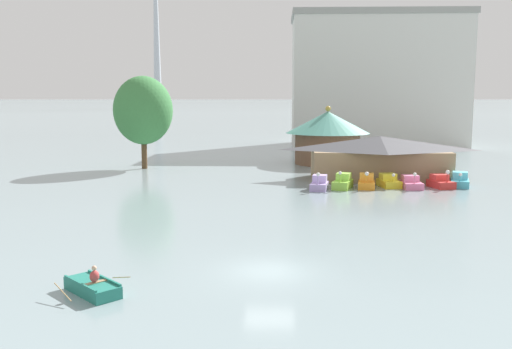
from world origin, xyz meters
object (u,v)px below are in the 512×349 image
Objects in this scene: pedal_boat_red at (441,182)px; pedal_boat_cyan at (460,181)px; pedal_boat_lavender at (319,184)px; pedal_boat_lime at (343,182)px; background_building_block at (377,80)px; green_roof_pavilion at (328,134)px; boathouse at (380,157)px; shoreline_tree_tall_left at (143,110)px; pedal_boat_orange at (367,183)px; rowboat_with_rower at (93,287)px; pedal_boat_pink at (411,183)px; pedal_boat_yellow at (389,182)px.

pedal_boat_cyan is (2.01, 0.70, 0.04)m from pedal_boat_red.
pedal_boat_cyan is at bearing 93.83° from pedal_boat_red.
pedal_boat_lavender is 0.89× the size of pedal_boat_lime.
background_building_block reaches higher than pedal_boat_cyan.
green_roof_pavilion reaches higher than pedal_boat_lime.
pedal_boat_lime is 0.21× the size of boathouse.
pedal_boat_lavender is 0.27× the size of green_roof_pavilion.
shoreline_tree_tall_left is (-31.29, 12.83, 6.37)m from pedal_boat_red.
background_building_block reaches higher than pedal_boat_orange.
pedal_boat_red is 0.27× the size of shoreline_tree_tall_left.
rowboat_with_rower is at bearing -118.05° from boathouse.
pedal_boat_lavender is 20.62m from green_roof_pavilion.
pedal_boat_lavender is at bearing -52.25° from pedal_boat_lime.
boathouse is at bearing -161.13° from pedal_boat_pink.
rowboat_with_rower is 0.11× the size of background_building_block.
boathouse is at bearing 168.24° from pedal_boat_orange.
pedal_boat_orange reaches higher than pedal_boat_pink.
pedal_boat_lavender is 0.95× the size of pedal_boat_pink.
pedal_boat_yellow is at bearing -97.77° from background_building_block.
pedal_boat_red is (9.32, 0.87, -0.06)m from pedal_boat_lime.
rowboat_with_rower is at bearing -23.94° from pedal_boat_cyan.
pedal_boat_red is (23.60, 30.03, 0.20)m from rowboat_with_rower.
pedal_boat_pink reaches higher than rowboat_with_rower.
pedal_boat_pink is 5.00m from pedal_boat_cyan.
pedal_boat_lime is 1.09× the size of pedal_boat_yellow.
pedal_boat_red is (7.10, 0.78, -0.05)m from pedal_boat_orange.
rowboat_with_rower is 0.99× the size of pedal_boat_cyan.
pedal_boat_orange is 7.14m from pedal_boat_red.
pedal_boat_pink is 0.27× the size of shoreline_tree_tall_left.
rowboat_with_rower is 40.00m from pedal_boat_cyan.
pedal_boat_cyan is at bearing -58.07° from green_roof_pavilion.
pedal_boat_orange is 0.24× the size of green_roof_pavilion.
shoreline_tree_tall_left is at bearing -35.58° from rowboat_with_rower.
boathouse is (4.39, 5.88, 1.79)m from pedal_boat_lime.
pedal_boat_lime is 1.06× the size of pedal_boat_red.
shoreline_tree_tall_left is at bearing -127.54° from pedal_boat_red.
pedal_boat_pink is 46.27m from background_building_block.
rowboat_with_rower is 39.75m from boathouse.
background_building_block is at bearing 175.81° from pedal_boat_lavender.
boathouse is 27.86m from shoreline_tree_tall_left.
background_building_block reaches higher than pedal_boat_lime.
background_building_block reaches higher than pedal_boat_red.
boathouse reaches higher than pedal_boat_red.
boathouse reaches higher than pedal_boat_orange.
green_roof_pavilion reaches higher than boathouse.
pedal_boat_lime reaches higher than rowboat_with_rower.
shoreline_tree_tall_left reaches higher than pedal_boat_pink.
pedal_boat_lavender is 2.37m from pedal_boat_lime.
pedal_boat_orange is (2.22, 0.09, -0.01)m from pedal_boat_lime.
pedal_boat_lime is at bearing -90.52° from green_roof_pavilion.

